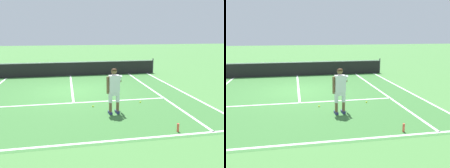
# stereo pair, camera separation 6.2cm
# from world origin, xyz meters

# --- Properties ---
(ground_plane) EXTENTS (80.00, 80.00, 0.00)m
(ground_plane) POSITION_xyz_m (0.00, 0.00, 0.00)
(ground_plane) COLOR #477F3D
(court_inner_surface) EXTENTS (10.98, 10.64, 0.00)m
(court_inner_surface) POSITION_xyz_m (0.00, -0.82, 0.00)
(court_inner_surface) COLOR #387033
(court_inner_surface) RESTS_ON ground
(line_baseline) EXTENTS (10.98, 0.10, 0.01)m
(line_baseline) POSITION_xyz_m (0.00, -5.95, 0.00)
(line_baseline) COLOR white
(line_baseline) RESTS_ON ground
(line_service) EXTENTS (8.23, 0.10, 0.01)m
(line_service) POSITION_xyz_m (0.00, -2.10, 0.00)
(line_service) COLOR white
(line_service) RESTS_ON ground
(line_centre_service) EXTENTS (0.10, 6.40, 0.01)m
(line_centre_service) POSITION_xyz_m (0.00, 1.10, 0.00)
(line_centre_service) COLOR white
(line_centre_service) RESTS_ON ground
(line_singles_right) EXTENTS (0.10, 10.24, 0.01)m
(line_singles_right) POSITION_xyz_m (4.12, -0.82, 0.00)
(line_singles_right) COLOR white
(line_singles_right) RESTS_ON ground
(line_doubles_right) EXTENTS (0.10, 10.24, 0.01)m
(line_doubles_right) POSITION_xyz_m (5.49, -0.82, 0.00)
(line_doubles_right) COLOR white
(line_doubles_right) RESTS_ON ground
(tennis_net) EXTENTS (11.96, 0.08, 1.07)m
(tennis_net) POSITION_xyz_m (0.00, 4.30, 0.50)
(tennis_net) COLOR #333338
(tennis_net) RESTS_ON ground
(tennis_player) EXTENTS (0.61, 1.17, 1.71)m
(tennis_player) POSITION_xyz_m (1.45, -3.73, 0.99)
(tennis_player) COLOR navy
(tennis_player) RESTS_ON ground
(tennis_ball_near_feet) EXTENTS (0.07, 0.07, 0.07)m
(tennis_ball_near_feet) POSITION_xyz_m (2.82, -2.62, 0.03)
(tennis_ball_near_feet) COLOR #CCE02D
(tennis_ball_near_feet) RESTS_ON ground
(tennis_ball_by_baseline) EXTENTS (0.07, 0.07, 0.07)m
(tennis_ball_by_baseline) POSITION_xyz_m (0.76, -2.81, 0.03)
(tennis_ball_by_baseline) COLOR #CCE02D
(tennis_ball_by_baseline) RESTS_ON ground
(water_bottle) EXTENTS (0.07, 0.07, 0.26)m
(water_bottle) POSITION_xyz_m (3.05, -5.71, 0.13)
(water_bottle) COLOR #E04C38
(water_bottle) RESTS_ON ground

